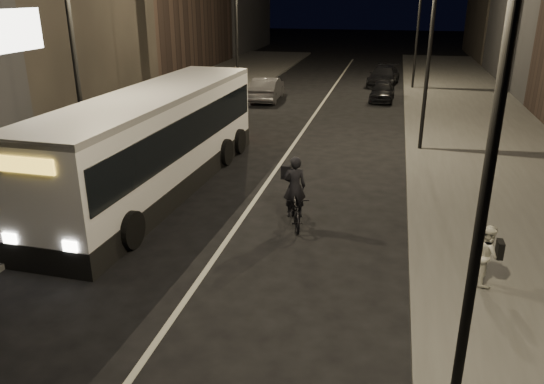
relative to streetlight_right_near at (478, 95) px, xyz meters
The scene contains 14 objects.
ground 8.55m from the streetlight_right_near, 143.12° to the left, with size 180.00×180.00×0.00m, color black.
sidewalk_right 19.02m from the streetlight_right_near, 80.02° to the left, with size 7.00×70.00×0.16m, color #3C3B39.
sidewalk_left 23.31m from the streetlight_right_near, 127.54° to the left, with size 7.00×70.00×0.16m, color #3C3B39.
streetlight_right_near is the anchor object (origin of this frame).
streetlight_right_mid 16.00m from the streetlight_right_near, 90.00° to the left, with size 1.20×0.44×8.12m.
streetlight_right_far 32.00m from the streetlight_right_near, 90.00° to the left, with size 1.20×0.44×8.12m.
streetlight_left_near 13.33m from the streetlight_right_near, 143.12° to the left, with size 1.20×0.44×8.12m.
streetlight_left_far 28.10m from the streetlight_right_near, 112.30° to the left, with size 1.20×0.44×8.12m.
city_bus 13.26m from the streetlight_right_near, 134.27° to the left, with size 3.38×12.90×3.45m.
cyclist_on_bicycle 9.20m from the streetlight_right_near, 117.28° to the left, with size 1.22×2.04×2.22m.
pedestrian_woman 6.50m from the streetlight_right_near, 73.44° to the left, with size 0.71×0.55×1.47m, color beige.
car_near 27.81m from the streetlight_right_near, 93.62° to the left, with size 1.48×3.67×1.25m, color black.
car_mid 27.69m from the streetlight_right_near, 109.10° to the left, with size 1.59×4.56×1.50m, color #3D3D40.
car_far 33.72m from the streetlight_right_near, 93.13° to the left, with size 1.95×4.80×1.39m, color black.
Camera 1 is at (4.25, -11.27, 6.62)m, focal length 35.00 mm.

